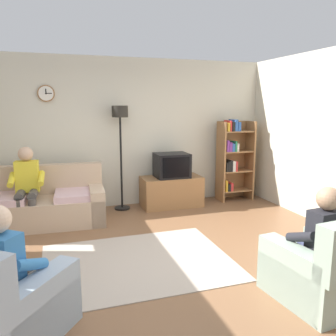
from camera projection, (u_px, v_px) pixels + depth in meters
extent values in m
plane|color=brown|center=(162.00, 264.00, 4.11)|extent=(12.00, 12.00, 0.00)
cube|color=beige|center=(119.00, 133.00, 6.36)|extent=(6.20, 0.12, 2.70)
cylinder|color=olive|center=(46.00, 93.00, 5.78)|extent=(0.28, 0.03, 0.28)
cylinder|color=white|center=(46.00, 93.00, 5.76)|extent=(0.24, 0.01, 0.24)
cube|color=black|center=(46.00, 92.00, 5.75)|extent=(0.02, 0.01, 0.09)
cube|color=black|center=(49.00, 93.00, 5.77)|extent=(0.11, 0.01, 0.01)
cube|color=tan|center=(43.00, 212.00, 5.42)|extent=(1.95, 0.95, 0.42)
cube|color=tan|center=(43.00, 179.00, 5.68)|extent=(1.91, 0.31, 0.48)
cube|color=tan|center=(97.00, 204.00, 5.62)|extent=(0.27, 0.85, 0.56)
cube|color=beige|center=(75.00, 194.00, 5.45)|extent=(0.64, 0.71, 0.10)
cube|color=beige|center=(6.00, 199.00, 5.20)|extent=(0.64, 0.71, 0.10)
cube|color=olive|center=(171.00, 191.00, 6.43)|extent=(1.10, 0.56, 0.55)
cube|color=black|center=(167.00, 187.00, 6.67)|extent=(1.10, 0.04, 0.03)
cube|color=black|center=(172.00, 165.00, 6.32)|extent=(0.60, 0.48, 0.44)
cube|color=black|center=(176.00, 167.00, 6.10)|extent=(0.50, 0.01, 0.36)
cube|color=olive|center=(221.00, 162.00, 6.71)|extent=(0.04, 0.36, 1.55)
cube|color=olive|center=(250.00, 160.00, 6.90)|extent=(0.04, 0.36, 1.55)
cube|color=olive|center=(231.00, 160.00, 6.96)|extent=(0.64, 0.02, 1.55)
cube|color=olive|center=(234.00, 190.00, 6.91)|extent=(0.60, 0.34, 0.02)
cube|color=gold|center=(224.00, 185.00, 6.79)|extent=(0.04, 0.28, 0.21)
cube|color=black|center=(226.00, 187.00, 6.82)|extent=(0.06, 0.28, 0.14)
cube|color=red|center=(229.00, 186.00, 6.83)|extent=(0.05, 0.28, 0.16)
cube|color=olive|center=(235.00, 171.00, 6.84)|extent=(0.60, 0.34, 0.02)
cube|color=black|center=(224.00, 166.00, 6.72)|extent=(0.03, 0.28, 0.18)
cube|color=black|center=(226.00, 166.00, 6.74)|extent=(0.04, 0.28, 0.20)
cube|color=black|center=(229.00, 165.00, 6.75)|extent=(0.04, 0.28, 0.22)
cube|color=silver|center=(231.00, 165.00, 6.77)|extent=(0.06, 0.28, 0.20)
cube|color=red|center=(233.00, 166.00, 6.79)|extent=(0.04, 0.28, 0.19)
cube|color=olive|center=(236.00, 151.00, 6.77)|extent=(0.60, 0.34, 0.02)
cube|color=#72338C|center=(225.00, 146.00, 6.65)|extent=(0.05, 0.28, 0.22)
cube|color=#72338C|center=(228.00, 147.00, 6.68)|extent=(0.05, 0.28, 0.18)
cube|color=#2D59A5|center=(230.00, 147.00, 6.70)|extent=(0.05, 0.28, 0.15)
cube|color=#267F4C|center=(233.00, 146.00, 6.71)|extent=(0.03, 0.28, 0.20)
cube|color=silver|center=(235.00, 147.00, 6.72)|extent=(0.04, 0.28, 0.15)
cube|color=olive|center=(236.00, 131.00, 6.70)|extent=(0.60, 0.34, 0.02)
cube|color=gold|center=(226.00, 127.00, 6.59)|extent=(0.05, 0.28, 0.16)
cube|color=red|center=(228.00, 126.00, 6.60)|extent=(0.03, 0.28, 0.20)
cube|color=black|center=(230.00, 126.00, 6.62)|extent=(0.06, 0.28, 0.18)
cube|color=#2D59A5|center=(233.00, 125.00, 6.64)|extent=(0.06, 0.28, 0.22)
cube|color=#2D59A5|center=(236.00, 126.00, 6.66)|extent=(0.05, 0.28, 0.17)
cylinder|color=black|center=(122.00, 208.00, 6.29)|extent=(0.28, 0.28, 0.03)
cylinder|color=black|center=(121.00, 163.00, 6.14)|extent=(0.04, 0.04, 1.70)
cylinder|color=black|center=(120.00, 111.00, 5.98)|extent=(0.28, 0.28, 0.20)
cube|color=#9EADBC|center=(9.00, 314.00, 2.78)|extent=(1.15, 1.15, 0.40)
cube|color=#9EADBC|center=(41.00, 311.00, 2.68)|extent=(0.65, 0.75, 0.56)
cube|color=gray|center=(318.00, 278.00, 3.35)|extent=(0.88, 0.92, 0.40)
cube|color=gray|center=(293.00, 276.00, 3.24)|extent=(0.28, 0.82, 0.56)
cube|color=#AD9E8E|center=(138.00, 262.00, 4.15)|extent=(2.20, 1.70, 0.01)
cube|color=yellow|center=(27.00, 176.00, 5.30)|extent=(0.35, 0.22, 0.48)
sphere|color=#D8AD8C|center=(26.00, 154.00, 5.23)|extent=(0.22, 0.22, 0.22)
cylinder|color=#4C4742|center=(33.00, 194.00, 5.19)|extent=(0.15, 0.39, 0.13)
cylinder|color=#4C4742|center=(20.00, 195.00, 5.14)|extent=(0.15, 0.39, 0.13)
cylinder|color=#4C4742|center=(33.00, 216.00, 5.06)|extent=(0.12, 0.12, 0.52)
cylinder|color=#4C4742|center=(20.00, 217.00, 5.01)|extent=(0.12, 0.12, 0.52)
cylinder|color=yellow|center=(41.00, 178.00, 5.27)|extent=(0.11, 0.34, 0.20)
cylinder|color=yellow|center=(11.00, 180.00, 5.16)|extent=(0.11, 0.34, 0.20)
cylinder|color=#4C4742|center=(11.00, 279.00, 2.90)|extent=(0.34, 0.38, 0.13)
cylinder|color=#4C4742|center=(29.00, 283.00, 2.84)|extent=(0.34, 0.38, 0.13)
cylinder|color=#4C4742|center=(29.00, 292.00, 3.11)|extent=(0.15, 0.15, 0.40)
cylinder|color=#4C4742|center=(46.00, 295.00, 3.05)|extent=(0.15, 0.15, 0.40)
cylinder|color=#3372B2|center=(31.00, 264.00, 2.68)|extent=(0.27, 0.32, 0.20)
cube|color=black|center=(326.00, 235.00, 3.23)|extent=(0.36, 0.23, 0.48)
sphere|color=#A37A5B|center=(329.00, 199.00, 3.17)|extent=(0.22, 0.22, 0.22)
cylinder|color=#2D334C|center=(302.00, 253.00, 3.40)|extent=(0.17, 0.39, 0.13)
cylinder|color=#2D334C|center=(315.00, 250.00, 3.47)|extent=(0.17, 0.39, 0.13)
cylinder|color=#2D334C|center=(287.00, 266.00, 3.61)|extent=(0.12, 0.12, 0.40)
cylinder|color=#2D334C|center=(300.00, 263.00, 3.68)|extent=(0.12, 0.12, 0.40)
cylinder|color=black|center=(301.00, 237.00, 3.23)|extent=(0.12, 0.34, 0.20)
cylinder|color=black|center=(333.00, 230.00, 3.40)|extent=(0.12, 0.34, 0.20)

